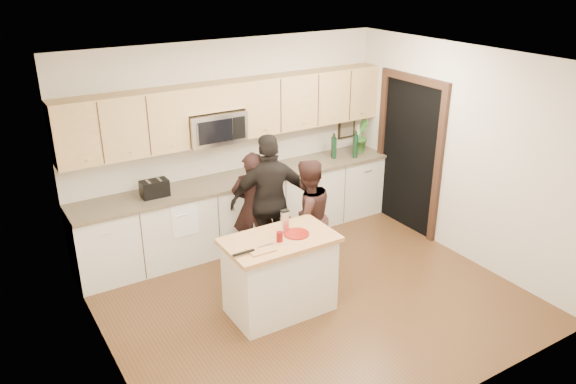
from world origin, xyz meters
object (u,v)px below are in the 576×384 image
toaster (155,188)px  woman_left (253,208)px  woman_center (306,218)px  woman_right (270,201)px  island (280,274)px

toaster → woman_left: 1.23m
woman_center → woman_right: (-0.25, 0.43, 0.12)m
woman_right → toaster: bearing=-13.8°
woman_right → woman_center: bearing=136.9°
island → woman_center: bearing=38.4°
island → toaster: toaster is taller
woman_center → woman_right: 0.51m
toaster → woman_left: woman_left is taller
woman_left → toaster: bearing=5.0°
island → woman_left: woman_left is taller
woman_left → woman_right: bearing=166.8°
island → woman_right: woman_right is taller
toaster → island: bearing=-65.6°
toaster → woman_left: bearing=-27.4°
woman_left → woman_right: size_ratio=0.86×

